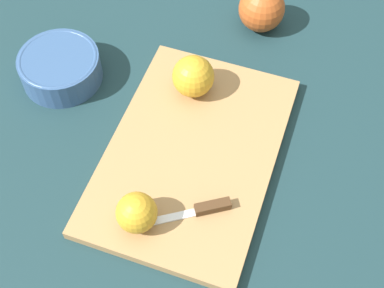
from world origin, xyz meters
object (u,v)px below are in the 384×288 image
apple_whole (262,9)px  bowl (60,67)px  apple_half_left (193,76)px  apple_half_right (137,213)px  knife (206,209)px

apple_whole → bowl: 0.41m
apple_half_left → bowl: size_ratio=0.50×
apple_half_right → apple_whole: apple_whole is taller
apple_half_left → apple_half_right: bearing=150.4°
apple_half_right → knife: (-0.06, 0.09, -0.03)m
knife → apple_whole: bearing=-118.7°
apple_half_left → apple_half_right: size_ratio=1.18×
knife → apple_whole: (-0.44, -0.08, 0.02)m
apple_whole → knife: bearing=10.6°
apple_half_left → bowl: bearing=68.0°
apple_half_left → bowl: 0.25m
bowl → apple_half_left: bearing=105.5°
apple_half_left → apple_whole: apple_whole is taller
apple_half_right → knife: bearing=40.3°
apple_half_left → apple_whole: (-0.22, 0.04, -0.01)m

